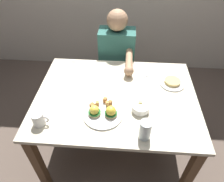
# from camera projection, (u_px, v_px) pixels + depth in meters

# --- Properties ---
(ground_plane) EXTENTS (6.00, 6.00, 0.00)m
(ground_plane) POSITION_uv_depth(u_px,v_px,m) (115.00, 149.00, 2.04)
(ground_plane) COLOR brown
(dining_table) EXTENTS (1.20, 0.90, 0.74)m
(dining_table) POSITION_uv_depth(u_px,v_px,m) (116.00, 105.00, 1.61)
(dining_table) COLOR beige
(dining_table) RESTS_ON ground_plane
(eggs_benedict_plate) EXTENTS (0.27, 0.27, 0.09)m
(eggs_benedict_plate) POSITION_uv_depth(u_px,v_px,m) (103.00, 112.00, 1.38)
(eggs_benedict_plate) COLOR white
(eggs_benedict_plate) RESTS_ON dining_table
(fruit_bowl) EXTENTS (0.12, 0.12, 0.06)m
(fruit_bowl) POSITION_uv_depth(u_px,v_px,m) (141.00, 108.00, 1.40)
(fruit_bowl) COLOR white
(fruit_bowl) RESTS_ON dining_table
(coffee_mug) EXTENTS (0.11, 0.08, 0.09)m
(coffee_mug) POSITION_uv_depth(u_px,v_px,m) (39.00, 119.00, 1.30)
(coffee_mug) COLOR white
(coffee_mug) RESTS_ON dining_table
(fork) EXTENTS (0.12, 0.12, 0.00)m
(fork) POSITION_uv_depth(u_px,v_px,m) (143.00, 78.00, 1.68)
(fork) COLOR silver
(fork) RESTS_ON dining_table
(water_glass_near) EXTENTS (0.07, 0.07, 0.14)m
(water_glass_near) POSITION_uv_depth(u_px,v_px,m) (145.00, 131.00, 1.22)
(water_glass_near) COLOR silver
(water_glass_near) RESTS_ON dining_table
(side_plate) EXTENTS (0.20, 0.20, 0.04)m
(side_plate) POSITION_uv_depth(u_px,v_px,m) (172.00, 82.00, 1.62)
(side_plate) COLOR white
(side_plate) RESTS_ON dining_table
(diner_person) EXTENTS (0.34, 0.54, 1.14)m
(diner_person) POSITION_uv_depth(u_px,v_px,m) (117.00, 60.00, 2.04)
(diner_person) COLOR #33333D
(diner_person) RESTS_ON ground_plane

